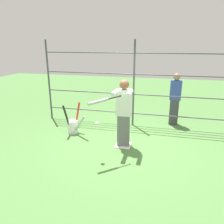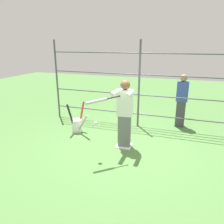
% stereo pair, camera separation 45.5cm
% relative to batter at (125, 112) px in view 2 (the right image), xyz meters
% --- Properties ---
extents(ground_plane, '(24.00, 24.00, 0.00)m').
position_rel_batter_xyz_m(ground_plane, '(0.00, -0.02, -0.95)').
color(ground_plane, '#4C7A3D').
extents(home_plate, '(0.40, 0.40, 0.02)m').
position_rel_batter_xyz_m(home_plate, '(0.00, -0.02, -0.94)').
color(home_plate, white).
rests_on(home_plate, ground).
extents(fence_backstop, '(6.01, 0.06, 2.72)m').
position_rel_batter_xyz_m(fence_backstop, '(0.00, -1.62, 0.41)').
color(fence_backstop, '#4C4C51').
rests_on(fence_backstop, ground).
extents(batter, '(0.45, 0.62, 1.76)m').
position_rel_batter_xyz_m(batter, '(0.00, 0.00, 0.00)').
color(batter, slate).
rests_on(batter, ground).
extents(baseball_bat_swinging, '(0.63, 0.61, 0.14)m').
position_rel_batter_xyz_m(baseball_bat_swinging, '(0.35, 0.79, 0.46)').
color(baseball_bat_swinging, black).
extents(softball_in_flight, '(0.10, 0.10, 0.10)m').
position_rel_batter_xyz_m(softball_in_flight, '(0.46, 0.77, -0.09)').
color(softball_in_flight, white).
extents(bat_bucket, '(0.72, 0.56, 0.92)m').
position_rel_batter_xyz_m(bat_bucket, '(1.64, -0.49, -0.71)').
color(bat_bucket, white).
rests_on(bat_bucket, ground).
extents(bystander_behind_fence, '(0.35, 0.22, 1.70)m').
position_rel_batter_xyz_m(bystander_behind_fence, '(-1.31, -2.01, -0.07)').
color(bystander_behind_fence, '#3F3F47').
rests_on(bystander_behind_fence, ground).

